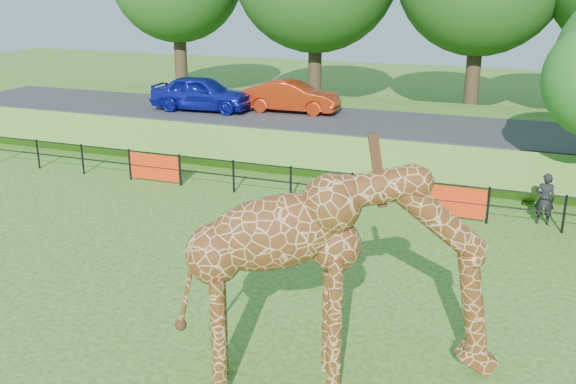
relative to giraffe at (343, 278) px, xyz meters
name	(u,v)px	position (x,y,z in m)	size (l,w,h in m)	color
ground	(241,333)	(-2.28, 0.81, -1.94)	(90.00, 90.00, 0.00)	#285B16
giraffe	(343,278)	(0.00, 0.00, 0.00)	(5.44, 1.00, 3.88)	#5D3213
perimeter_fence	(352,190)	(-2.28, 8.81, -1.39)	(28.07, 0.10, 1.10)	black
embankment	(402,135)	(-2.28, 16.31, -1.29)	(40.00, 9.00, 1.30)	#285B16
road	(395,125)	(-2.28, 14.81, -0.58)	(40.00, 5.00, 0.12)	#323234
car_blue	(202,93)	(-10.46, 14.53, 0.21)	(1.73, 4.29, 1.46)	#161FB7
car_red	(292,96)	(-6.82, 15.57, 0.13)	(1.38, 3.94, 1.30)	red
visitor	(545,199)	(3.20, 9.38, -1.19)	(0.55, 0.36, 1.50)	black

